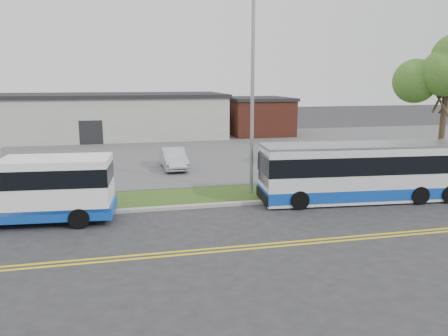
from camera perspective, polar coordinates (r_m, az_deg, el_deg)
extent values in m
plane|color=#28282B|center=(18.88, -2.84, -6.14)|extent=(140.00, 140.00, 0.00)
cube|color=yellow|center=(15.32, -0.28, -10.39)|extent=(70.00, 0.12, 0.01)
cube|color=yellow|center=(15.05, -0.03, -10.80)|extent=(70.00, 0.12, 0.01)
cube|color=#9E9B93|center=(19.90, -3.40, -4.99)|extent=(80.00, 0.30, 0.15)
cube|color=#37521B|center=(21.62, -4.19, -3.73)|extent=(80.00, 3.30, 0.10)
cube|color=#4C4C4F|center=(35.32, -7.67, 2.17)|extent=(80.00, 25.00, 0.10)
cube|color=#9E9E99|center=(44.98, -16.61, 6.29)|extent=(25.00, 10.00, 4.00)
cube|color=black|center=(44.85, -16.77, 9.06)|extent=(25.40, 10.40, 0.35)
cube|color=black|center=(40.15, -16.97, 4.40)|extent=(2.00, 0.15, 2.20)
cube|color=brown|center=(45.96, 4.43, 6.58)|extent=(6.00, 7.00, 3.60)
cube|color=black|center=(45.83, 4.47, 9.01)|extent=(6.30, 7.30, 0.30)
cylinder|color=#31271B|center=(27.06, 26.50, 3.42)|extent=(0.32, 0.32, 4.76)
ellipsoid|color=#2A5D20|center=(26.87, 27.22, 11.33)|extent=(5.20, 5.20, 4.42)
cylinder|color=gray|center=(21.43, 3.72, 9.16)|extent=(0.18, 0.18, 9.50)
cube|color=#0F3EA4|center=(19.41, -23.78, -5.01)|extent=(6.70, 2.75, 0.48)
cube|color=white|center=(18.87, -20.96, -1.76)|extent=(4.40, 2.55, 2.02)
cube|color=black|center=(18.80, -21.03, -0.77)|extent=(4.42, 2.59, 0.72)
cylinder|color=black|center=(18.01, -18.39, -6.27)|extent=(0.83, 0.34, 0.81)
cylinder|color=black|center=(19.97, -17.36, -4.47)|extent=(0.83, 0.34, 0.81)
cube|color=silver|center=(21.82, 17.77, -0.52)|extent=(9.95, 3.02, 2.58)
cube|color=#0F3EA4|center=(22.01, 17.63, -2.79)|extent=(9.97, 3.04, 0.53)
cube|color=black|center=(21.73, 17.85, 0.74)|extent=(9.99, 3.06, 0.85)
cube|color=black|center=(20.13, 5.28, -0.08)|extent=(0.26, 2.05, 1.43)
cube|color=black|center=(20.41, 5.05, -3.64)|extent=(0.29, 2.23, 0.45)
cube|color=gray|center=(21.60, 17.98, 2.88)|extent=(9.95, 3.02, 0.11)
cylinder|color=black|center=(19.81, 9.82, -4.16)|extent=(0.88, 0.35, 0.86)
cylinder|color=black|center=(21.75, 8.13, -2.69)|extent=(0.88, 0.35, 0.86)
cylinder|color=black|center=(22.25, 24.18, -3.28)|extent=(0.88, 0.35, 0.86)
cylinder|color=black|center=(24.00, 21.54, -2.05)|extent=(0.88, 0.35, 0.86)
cylinder|color=black|center=(24.78, 24.59, -1.89)|extent=(0.88, 0.35, 0.86)
imported|color=black|center=(22.34, -23.19, -1.71)|extent=(0.76, 0.69, 1.74)
imported|color=#B7BABF|center=(28.07, -6.61, 1.25)|extent=(1.51, 4.04, 1.32)
sphere|color=white|center=(22.32, -23.91, -3.66)|extent=(0.32, 0.32, 0.32)
sphere|color=white|center=(22.69, -22.19, -3.29)|extent=(0.32, 0.32, 0.32)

